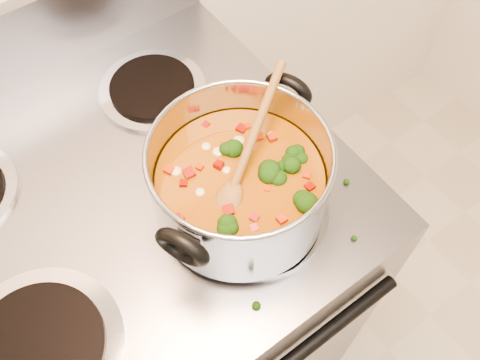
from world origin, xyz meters
The scene contains 4 objects.
electric_range centered at (0.02, 1.16, 0.47)m, with size 0.80×0.72×1.08m.
stockpot centered at (0.19, 1.02, 1.00)m, with size 0.33×0.27×0.16m.
wooden_spoon centered at (0.20, 1.02, 1.04)m, with size 0.22×0.15×0.11m.
cooktop_crumbs centered at (0.05, 1.01, 0.92)m, with size 0.21×0.29×0.01m.
Camera 1 is at (-0.06, 0.68, 1.68)m, focal length 40.00 mm.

